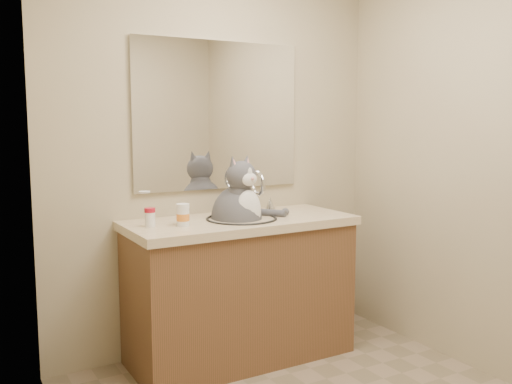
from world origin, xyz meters
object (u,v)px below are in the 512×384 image
pill_bottle_redcap (150,217)px  cat (238,214)px  grey_canister (181,217)px  pill_bottle_orange (183,215)px

pill_bottle_redcap → cat: bearing=-1.7°
pill_bottle_redcap → grey_canister: (0.18, -0.01, -0.02)m
cat → pill_bottle_redcap: cat is taller
pill_bottle_orange → pill_bottle_redcap: bearing=155.2°
pill_bottle_orange → grey_canister: size_ratio=1.68×
cat → grey_canister: cat is taller
grey_canister → pill_bottle_orange: bearing=-105.2°
pill_bottle_redcap → pill_bottle_orange: 0.18m
cat → pill_bottle_orange: size_ratio=4.77×
pill_bottle_orange → grey_canister: (0.02, 0.06, -0.02)m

